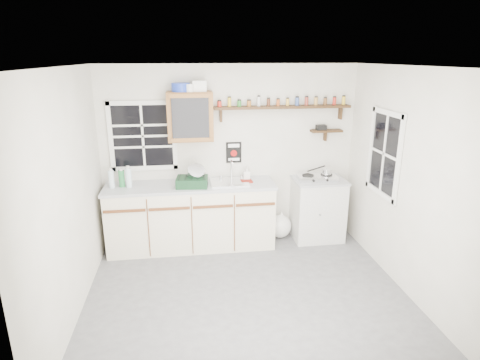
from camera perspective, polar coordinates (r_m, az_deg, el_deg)
name	(u,v)px	position (r m, az deg, el deg)	size (l,w,h in m)	color
room	(248,190)	(4.21, 1.09, -1.42)	(3.64, 3.24, 2.54)	#4E4E51
main_cabinet	(191,216)	(5.66, -6.92, -5.06)	(2.31, 0.63, 0.92)	beige
right_cabinet	(317,209)	(5.99, 10.96, -4.04)	(0.73, 0.57, 0.91)	beige
sink	(229,182)	(5.53, -1.53, -0.28)	(0.52, 0.44, 0.29)	silver
upper_cabinet	(190,116)	(5.44, -7.10, 8.96)	(0.60, 0.32, 0.65)	brown
upper_cabinet_clutter	(188,87)	(5.40, -7.41, 12.99)	(0.45, 0.24, 0.14)	#1A33A9
spice_shelf	(283,106)	(5.66, 6.08, 10.39)	(1.91, 0.18, 0.35)	black
secondary_shelf	(325,130)	(5.90, 11.96, 6.92)	(0.45, 0.16, 0.24)	black
warning_sign	(234,152)	(5.72, -0.90, 3.94)	(0.22, 0.02, 0.30)	black
window_back	(143,136)	(5.65, -13.66, 6.09)	(0.93, 0.03, 0.98)	black
window_right	(385,154)	(5.22, 19.87, 3.53)	(0.03, 0.78, 1.08)	black
water_bottles	(121,178)	(5.54, -16.54, 0.26)	(0.30, 0.11, 0.29)	silver
dish_rack	(193,179)	(5.40, -6.66, 0.14)	(0.44, 0.35, 0.31)	black
soap_bottle	(247,173)	(5.63, 0.99, 0.96)	(0.09, 0.09, 0.20)	silver
rag	(246,181)	(5.56, 0.92, -0.17)	(0.16, 0.13, 0.02)	maroon
hotplate	(317,177)	(5.80, 10.91, 0.39)	(0.56, 0.32, 0.08)	silver
saucepan	(326,172)	(5.82, 12.14, 1.17)	(0.31, 0.24, 0.15)	silver
trash_bag	(280,226)	(6.01, 5.71, -6.51)	(0.38, 0.34, 0.43)	white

